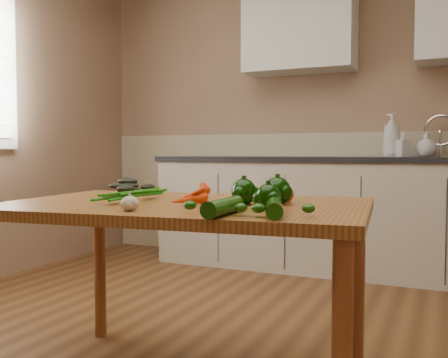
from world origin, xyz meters
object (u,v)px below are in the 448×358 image
carrot_bunch (176,193)px  garlic_bulb (130,203)px  zucchini_a (274,208)px  soap_bottle_a (392,135)px  soap_bottle_b (403,144)px  pepper_c (268,197)px  tomato_b (276,193)px  zucchini_b (223,207)px  tomato_c (286,195)px  pepper_b (277,191)px  soap_bottle_c (426,144)px  pepper_a (244,192)px  table (186,223)px  tomato_a (247,193)px  leafy_greens (132,183)px

carrot_bunch → garlic_bulb: (0.00, -0.31, -0.01)m
zucchini_a → soap_bottle_a: bearing=88.2°
garlic_bulb → soap_bottle_b: bearing=76.0°
pepper_c → tomato_b: size_ratio=1.33×
zucchini_b → garlic_bulb: bearing=-176.3°
soap_bottle_b → garlic_bulb: soap_bottle_b is taller
soap_bottle_a → pepper_c: bearing=36.8°
tomato_c → tomato_b: bearing=139.2°
pepper_b → zucchini_a: 0.35m
soap_bottle_c → carrot_bunch: 2.50m
pepper_b → carrot_bunch: bearing=-167.6°
garlic_bulb → pepper_a: 0.44m
table → tomato_a: tomato_a is taller
zucchini_a → tomato_c: bearing=102.7°
soap_bottle_b → zucchini_b: (-0.32, -2.59, -0.23)m
soap_bottle_b → tomato_c: soap_bottle_b is taller
pepper_c → zucchini_a: size_ratio=0.42×
soap_bottle_a → zucchini_b: bearing=35.3°
pepper_c → zucchini_b: bearing=-111.8°
leafy_greens → table: bearing=-30.3°
leafy_greens → tomato_a: 0.62m
soap_bottle_a → pepper_a: (-0.29, -2.30, -0.28)m
pepper_b → tomato_c: (0.00, 0.09, -0.02)m
pepper_c → tomato_c: bearing=94.8°
pepper_a → pepper_b: 0.12m
pepper_a → soap_bottle_a: bearing=82.7°
carrot_bunch → pepper_b: (0.38, 0.08, 0.02)m
table → zucchini_a: 0.53m
soap_bottle_a → zucchini_a: (-0.08, -2.58, -0.30)m
tomato_b → pepper_a: bearing=-108.1°
soap_bottle_c → soap_bottle_a: bearing=83.2°
garlic_bulb → pepper_b: bearing=46.3°
tomato_c → soap_bottle_c: bearing=79.0°
table → pepper_c: (0.38, -0.11, 0.13)m
soap_bottle_a → soap_bottle_c: size_ratio=1.78×
soap_bottle_a → tomato_a: (-0.34, -2.16, -0.30)m
tomato_c → zucchini_b: 0.47m
pepper_b → zucchini_a: size_ratio=0.49×
tomato_c → zucchini_b: tomato_c is taller
soap_bottle_b → zucchini_b: 2.62m
soap_bottle_b → tomato_b: soap_bottle_b is taller
soap_bottle_c → garlic_bulb: (-0.81, -2.67, -0.23)m
soap_bottle_b → zucchini_a: bearing=-135.5°
soap_bottle_b → garlic_bulb: bearing=-145.7°
soap_bottle_a → carrot_bunch: (-0.57, -2.33, -0.29)m
leafy_greens → zucchini_b: (0.72, -0.55, -0.02)m
leafy_greens → pepper_a: (0.65, -0.23, -0.00)m
soap_bottle_b → garlic_bulb: size_ratio=3.21×
soap_bottle_a → zucchini_b: size_ratio=1.46×
soap_bottle_c → tomato_b: 2.20m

